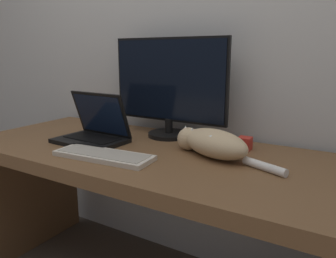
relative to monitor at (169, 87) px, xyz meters
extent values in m
cube|color=silver|center=(0.03, 0.18, 0.27)|extent=(6.40, 0.06, 2.60)
cube|color=brown|center=(0.03, -0.26, -0.29)|extent=(1.79, 0.76, 0.06)
cube|color=brown|center=(-0.83, -0.26, -0.67)|extent=(0.04, 0.70, 0.71)
cylinder|color=black|center=(0.00, 0.00, -0.25)|extent=(0.22, 0.22, 0.02)
cylinder|color=black|center=(0.00, 0.00, -0.20)|extent=(0.04, 0.04, 0.07)
cube|color=black|center=(0.00, 0.00, 0.03)|extent=(0.64, 0.02, 0.42)
cube|color=black|center=(0.00, -0.01, 0.03)|extent=(0.61, 0.01, 0.40)
cube|color=black|center=(-0.26, -0.31, -0.25)|extent=(0.34, 0.25, 0.02)
cube|color=black|center=(-0.26, -0.30, -0.24)|extent=(0.28, 0.14, 0.00)
cube|color=black|center=(-0.26, -0.23, -0.13)|extent=(0.34, 0.10, 0.22)
cube|color=black|center=(-0.26, -0.24, -0.13)|extent=(0.30, 0.08, 0.19)
cube|color=beige|center=(-0.05, -0.46, -0.25)|extent=(0.44, 0.18, 0.02)
cube|color=#ABA393|center=(-0.05, -0.46, -0.24)|extent=(0.40, 0.15, 0.00)
ellipsoid|color=#D1B284|center=(0.35, -0.20, -0.20)|extent=(0.37, 0.28, 0.12)
ellipsoid|color=white|center=(0.36, -0.21, -0.17)|extent=(0.18, 0.17, 0.05)
sphere|color=#D1B284|center=(0.20, -0.17, -0.21)|extent=(0.10, 0.10, 0.10)
cone|color=white|center=(0.18, -0.16, -0.17)|extent=(0.04, 0.04, 0.03)
cone|color=white|center=(0.22, -0.18, -0.17)|extent=(0.04, 0.04, 0.03)
cylinder|color=white|center=(0.57, -0.27, -0.24)|extent=(0.18, 0.10, 0.03)
cube|color=red|center=(0.42, -0.04, -0.23)|extent=(0.06, 0.06, 0.06)
camera|label=1|loc=(0.85, -1.44, 0.17)|focal=35.00mm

